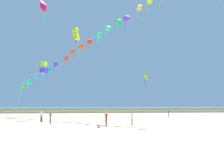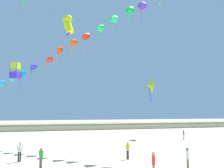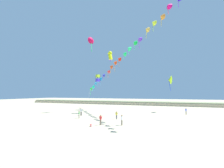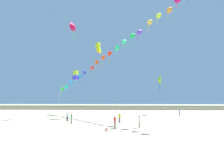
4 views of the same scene
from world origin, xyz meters
name	(u,v)px [view 2 (image 2 of 4)]	position (x,y,z in m)	size (l,w,h in m)	color
dune_ridge	(72,126)	(0.00, 49.32, 0.70)	(120.00, 10.25, 1.41)	tan
person_near_left	(184,134)	(12.88, 20.75, 0.91)	(0.40, 0.48, 1.57)	#726656
person_near_right	(154,163)	(-0.89, 3.33, 0.95)	(0.40, 0.51, 1.64)	#726656
person_mid_center	(188,157)	(2.27, 4.33, 0.93)	(0.25, 0.56, 1.61)	#726656
person_far_left	(41,157)	(-7.67, 7.67, 0.89)	(0.40, 0.46, 1.54)	#726656
person_far_right	(20,150)	(-9.36, 11.10, 0.96)	(0.58, 0.23, 1.66)	black
person_far_center	(128,149)	(-0.34, 9.41, 0.87)	(0.51, 0.28, 1.51)	#282D4C
kite_banner_string	(99,27)	(-1.09, 17.18, 14.74)	(32.34, 22.85, 23.81)	green
large_kite_mid_trail	(68,25)	(-4.92, 17.66, 14.75)	(1.75, 1.64, 2.77)	#D0E712
large_kite_high_solo	(150,85)	(9.54, 24.92, 8.58)	(1.43, 2.43, 4.09)	#A5E00F
large_kite_outer_drift	(15,71)	(-11.18, 23.19, 9.68)	(1.43, 1.43, 2.17)	#4732DC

